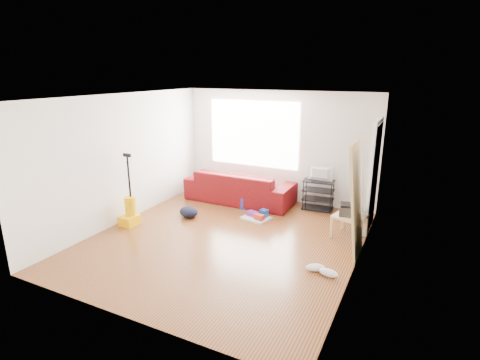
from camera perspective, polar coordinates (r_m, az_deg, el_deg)
The scene contains 13 objects.
room at distance 6.46m, azimuth -1.13°, elevation 1.52°, with size 4.51×5.01×2.51m.
sofa at distance 8.69m, azimuth -0.02°, elevation -3.23°, with size 2.46×0.96×0.72m, color #60040A.
tv_stand at distance 8.24m, azimuth 11.82°, elevation -2.21°, with size 0.68×0.42×0.65m.
tv at distance 8.11m, azimuth 12.02°, elevation 0.97°, with size 0.54×0.07×0.31m, color black.
side_table at distance 7.03m, azimuth 16.38°, elevation -5.66°, with size 0.62×0.62×0.42m.
printer at distance 6.97m, azimuth 16.49°, elevation -4.39°, with size 0.44×0.36×0.20m.
bucket at distance 8.27m, azimuth 0.65°, elevation -4.26°, with size 0.25×0.25×0.25m, color #202B9D.
toilet_paper at distance 8.18m, azimuth 0.62°, elevation -3.15°, with size 0.12×0.12×0.11m, color white.
cleaning_tray at distance 7.65m, azimuth 2.62°, elevation -5.55°, with size 0.61×0.53×0.19m.
backpack at distance 7.83m, azimuth -7.80°, elevation -5.60°, with size 0.41×0.33×0.22m, color #131832.
sneakers at distance 5.83m, azimuth 12.35°, elevation -13.28°, with size 0.53×0.27×0.12m.
vacuum at distance 7.63m, azimuth -16.45°, elevation -4.66°, with size 0.30×0.34×1.41m.
door_panel at distance 6.57m, azimuth 16.65°, elevation -10.64°, with size 0.04×0.75×1.87m, color tan.
Camera 1 is at (2.96, -5.39, 2.89)m, focal length 28.00 mm.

